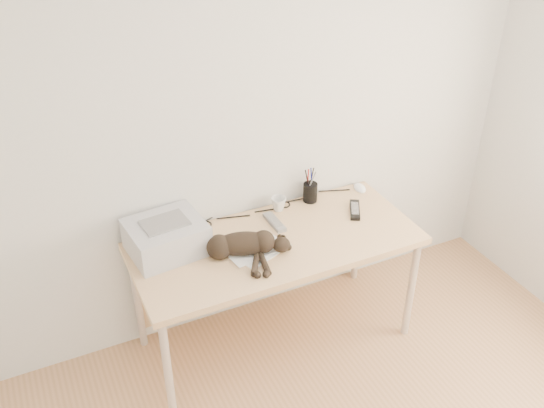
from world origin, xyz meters
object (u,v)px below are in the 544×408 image
cat (240,246)px  mouse (360,186)px  desk (270,252)px  mug (278,204)px  printer (166,237)px  pen_cup (310,192)px

cat → mouse: (0.95, 0.31, -0.04)m
cat → mouse: bearing=36.6°
desk → mug: bearing=52.3°
desk → cat: cat is taller
printer → pen_cup: size_ratio=1.92×
mug → mouse: size_ratio=0.77×
mug → pen_cup: size_ratio=0.41×
cat → mouse: cat is taller
cat → mug: (0.38, 0.31, -0.02)m
printer → cat: printer is taller
mug → printer: bearing=-171.4°
desk → pen_cup: pen_cup is taller
cat → pen_cup: 0.68m
cat → printer: bearing=167.6°
desk → cat: (-0.23, -0.12, 0.19)m
mug → mouse: (0.57, 0.00, -0.02)m
pen_cup → mug: bearing=-176.9°
desk → mug: size_ratio=17.39×
cat → pen_cup: bearing=46.7°
mouse → desk: bearing=-151.9°
printer → pen_cup: 0.95m
desk → mouse: (0.72, 0.19, 0.15)m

